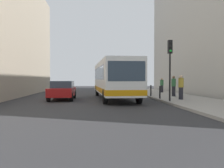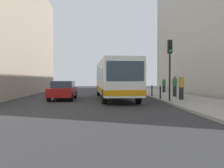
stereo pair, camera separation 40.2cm
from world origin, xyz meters
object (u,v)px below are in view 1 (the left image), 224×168
(bollard_near, at_px, (160,92))
(car_beside_bus, at_px, (63,90))
(pedestrian_near_signal, at_px, (181,87))
(pedestrian_mid_sidewalk, at_px, (174,86))
(bus, at_px, (114,78))
(traffic_light, at_px, (170,59))
(bollard_mid, at_px, (151,91))
(pedestrian_far_sidewalk, at_px, (162,85))
(bollard_far, at_px, (144,89))

(bollard_near, bearing_deg, car_beside_bus, 170.08)
(pedestrian_near_signal, distance_m, pedestrian_mid_sidewalk, 3.17)
(pedestrian_near_signal, xyz_separation_m, pedestrian_mid_sidewalk, (0.53, 3.12, -0.03))
(bus, xyz_separation_m, traffic_light, (3.45, -3.84, 1.28))
(bollard_near, height_order, bollard_mid, same)
(pedestrian_mid_sidewalk, bearing_deg, bollard_near, -1.74)
(bus, xyz_separation_m, car_beside_bus, (-4.11, -0.50, -0.94))
(bollard_mid, bearing_deg, pedestrian_mid_sidewalk, -17.65)
(bollard_mid, distance_m, pedestrian_far_sidewalk, 6.18)
(traffic_light, relative_size, bollard_near, 4.32)
(bollard_near, bearing_deg, bollard_far, 90.00)
(car_beside_bus, bearing_deg, pedestrian_near_signal, 166.09)
(pedestrian_mid_sidewalk, bearing_deg, car_beside_bus, -46.50)
(pedestrian_near_signal, bearing_deg, pedestrian_mid_sidewalk, 110.19)
(bollard_near, bearing_deg, traffic_light, -87.19)
(pedestrian_mid_sidewalk, xyz_separation_m, pedestrian_far_sidewalk, (0.79, 6.17, -0.08))
(pedestrian_mid_sidewalk, bearing_deg, bollard_far, -113.68)
(car_beside_bus, distance_m, bollard_near, 7.57)
(bollard_far, bearing_deg, bus, -131.29)
(traffic_light, height_order, pedestrian_near_signal, traffic_light)
(pedestrian_mid_sidewalk, distance_m, pedestrian_far_sidewalk, 6.22)
(bus, xyz_separation_m, pedestrian_far_sidewalk, (5.97, 6.59, -0.78))
(bus, bearing_deg, pedestrian_far_sidewalk, -134.72)
(bus, distance_m, bollard_far, 5.19)
(bus, bearing_deg, pedestrian_near_signal, 147.30)
(bollard_far, xyz_separation_m, pedestrian_mid_sidewalk, (1.84, -3.39, 0.40))
(traffic_light, bearing_deg, pedestrian_near_signal, 43.48)
(car_beside_bus, xyz_separation_m, bollard_mid, (7.46, 1.50, -0.16))
(bollard_far, bearing_deg, traffic_light, -89.25)
(pedestrian_far_sidewalk, bearing_deg, traffic_light, -104.56)
(bollard_near, distance_m, pedestrian_far_sidewalk, 8.80)
(car_beside_bus, bearing_deg, pedestrian_far_sidewalk, -144.69)
(bollard_near, height_order, bollard_far, same)
(car_beside_bus, xyz_separation_m, traffic_light, (7.56, -3.34, 2.22))
(traffic_light, distance_m, pedestrian_far_sidewalk, 10.93)
(bollard_near, bearing_deg, pedestrian_near_signal, -34.60)
(pedestrian_far_sidewalk, bearing_deg, bollard_mid, -116.12)
(bollard_far, distance_m, pedestrian_far_sidewalk, 3.84)
(bus, distance_m, pedestrian_far_sidewalk, 8.93)
(bollard_near, relative_size, pedestrian_mid_sidewalk, 0.54)
(bollard_near, relative_size, bollard_far, 1.00)
(bollard_near, bearing_deg, pedestrian_mid_sidewalk, 50.40)
(bollard_near, xyz_separation_m, pedestrian_far_sidewalk, (2.63, 8.39, 0.32))
(bus, distance_m, pedestrian_mid_sidewalk, 5.25)
(bus, relative_size, bollard_mid, 11.71)
(traffic_light, height_order, pedestrian_far_sidewalk, traffic_light)
(traffic_light, distance_m, pedestrian_mid_sidewalk, 5.01)
(pedestrian_near_signal, bearing_deg, bollard_far, 131.23)
(bus, height_order, bollard_near, bus)
(car_beside_bus, height_order, pedestrian_mid_sidewalk, pedestrian_mid_sidewalk)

